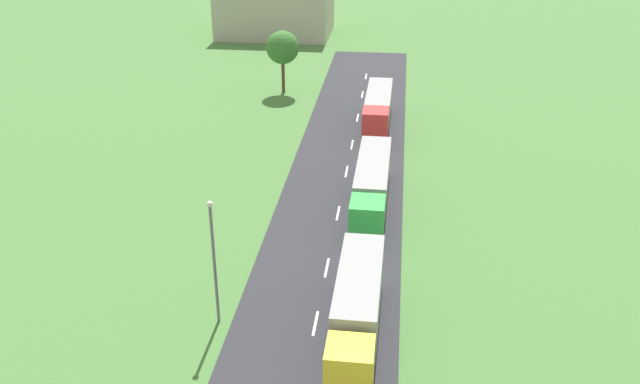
{
  "coord_description": "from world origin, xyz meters",
  "views": [
    {
      "loc": [
        4.24,
        -1.85,
        25.23
      ],
      "look_at": [
        -1.27,
        44.31,
        2.44
      ],
      "focal_mm": 38.78,
      "sensor_mm": 36.0,
      "label": 1
    }
  ],
  "objects": [
    {
      "name": "tree_pine",
      "position": [
        -9.28,
        75.24,
        5.31
      ],
      "size": [
        3.79,
        3.79,
        7.24
      ],
      "color": "#513823",
      "rests_on": "ground"
    },
    {
      "name": "distant_building",
      "position": [
        -15.31,
        104.16,
        3.36
      ],
      "size": [
        16.9,
        12.37,
        6.71
      ],
      "primitive_type": "cube",
      "color": "#B2A899",
      "rests_on": "ground"
    },
    {
      "name": "truck_third",
      "position": [
        2.49,
        46.78,
        2.08
      ],
      "size": [
        2.59,
        13.52,
        3.47
      ],
      "color": "green",
      "rests_on": "road"
    },
    {
      "name": "lamppost_second",
      "position": [
        -5.8,
        31.01,
        4.52
      ],
      "size": [
        0.36,
        0.36,
        8.09
      ],
      "color": "slate",
      "rests_on": "ground"
    },
    {
      "name": "truck_fourth",
      "position": [
        2.19,
        64.75,
        2.07
      ],
      "size": [
        2.57,
        12.48,
        3.56
      ],
      "color": "red",
      "rests_on": "road"
    },
    {
      "name": "truck_second",
      "position": [
        2.52,
        30.34,
        2.17
      ],
      "size": [
        2.57,
        11.75,
        3.72
      ],
      "color": "yellow",
      "rests_on": "road"
    }
  ]
}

